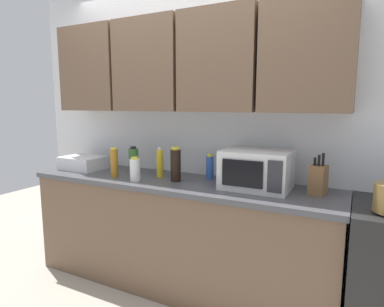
# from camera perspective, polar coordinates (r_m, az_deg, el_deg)

# --- Properties ---
(wall_back_with_cabinets) EXTENTS (3.41, 0.38, 2.60)m
(wall_back_with_cabinets) POSITION_cam_1_polar(r_m,az_deg,el_deg) (2.76, -0.39, 10.10)
(wall_back_with_cabinets) COLOR white
(wall_back_with_cabinets) RESTS_ON ground_plane
(counter_run) EXTENTS (2.54, 0.63, 0.90)m
(counter_run) POSITION_cam_1_polar(r_m,az_deg,el_deg) (2.77, -2.66, -13.80)
(counter_run) COLOR brown
(counter_run) RESTS_ON ground_plane
(microwave) EXTENTS (0.48, 0.37, 0.28)m
(microwave) POSITION_cam_1_polar(r_m,az_deg,el_deg) (2.40, 11.26, -2.76)
(microwave) COLOR silver
(microwave) RESTS_ON counter_run
(dish_rack) EXTENTS (0.38, 0.30, 0.12)m
(dish_rack) POSITION_cam_1_polar(r_m,az_deg,el_deg) (3.24, -18.52, -1.55)
(dish_rack) COLOR silver
(dish_rack) RESTS_ON counter_run
(knife_block) EXTENTS (0.12, 0.14, 0.29)m
(knife_block) POSITION_cam_1_polar(r_m,az_deg,el_deg) (2.36, 21.24, -4.26)
(knife_block) COLOR brown
(knife_block) RESTS_ON counter_run
(bottle_yellow_mustard) EXTENTS (0.06, 0.06, 0.26)m
(bottle_yellow_mustard) POSITION_cam_1_polar(r_m,az_deg,el_deg) (2.73, -5.64, -1.67)
(bottle_yellow_mustard) COLOR gold
(bottle_yellow_mustard) RESTS_ON counter_run
(bottle_white_jar) EXTENTS (0.08, 0.08, 0.19)m
(bottle_white_jar) POSITION_cam_1_polar(r_m,az_deg,el_deg) (2.63, -9.96, -2.77)
(bottle_white_jar) COLOR white
(bottle_white_jar) RESTS_ON counter_run
(bottle_amber_vinegar) EXTENTS (0.06, 0.06, 0.25)m
(bottle_amber_vinegar) POSITION_cam_1_polar(r_m,az_deg,el_deg) (2.81, -13.49, -1.57)
(bottle_amber_vinegar) COLOR #AD701E
(bottle_amber_vinegar) RESTS_ON counter_run
(bottle_soy_dark) EXTENTS (0.08, 0.08, 0.27)m
(bottle_soy_dark) POSITION_cam_1_polar(r_m,az_deg,el_deg) (2.58, -2.88, -1.97)
(bottle_soy_dark) COLOR black
(bottle_soy_dark) RESTS_ON counter_run
(bottle_blue_cleaner) EXTENTS (0.06, 0.06, 0.20)m
(bottle_blue_cleaner) POSITION_cam_1_polar(r_m,az_deg,el_deg) (2.67, 3.15, -2.40)
(bottle_blue_cleaner) COLOR #2D56B7
(bottle_blue_cleaner) RESTS_ON counter_run
(bottle_green_oil) EXTENTS (0.08, 0.08, 0.25)m
(bottle_green_oil) POSITION_cam_1_polar(r_m,az_deg,el_deg) (2.84, -10.19, -1.40)
(bottle_green_oil) COLOR #386B2D
(bottle_green_oil) RESTS_ON counter_run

